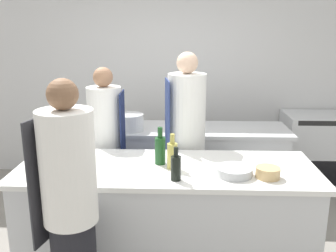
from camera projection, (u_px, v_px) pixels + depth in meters
The scene contains 13 objects.
wall_back at pixel (173, 73), 4.97m from camera, with size 8.00×0.06×2.80m.
prep_counter at pixel (166, 216), 3.16m from camera, with size 2.44×0.87×0.89m.
pass_counter at pixel (189, 165), 4.33m from camera, with size 2.21×0.67×0.89m.
oven_range at pixel (319, 150), 4.80m from camera, with size 0.92×0.61×0.93m.
chef_at_prep_near at pixel (71, 210), 2.40m from camera, with size 0.39×0.38×1.70m.
chef_at_stove at pixel (107, 148), 3.74m from camera, with size 0.35×0.33×1.62m.
chef_at_pass_far at pixel (186, 143), 3.68m from camera, with size 0.40×0.38×1.77m.
bottle_olive_oil at pixel (160, 149), 3.08m from camera, with size 0.09×0.09×0.31m.
bottle_vinegar at pixel (172, 155), 2.99m from camera, with size 0.08×0.08×0.29m.
bottle_wine at pixel (176, 167), 2.76m from camera, with size 0.08×0.08×0.26m.
bowl_mixing_large at pixel (234, 171), 2.86m from camera, with size 0.28×0.28×0.07m.
bowl_prep_small at pixel (268, 173), 2.82m from camera, with size 0.18×0.18×0.08m.
stockpot at pixel (130, 122), 4.09m from camera, with size 0.31×0.31×0.18m.
Camera 1 is at (0.13, -2.86, 1.99)m, focal length 40.00 mm.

